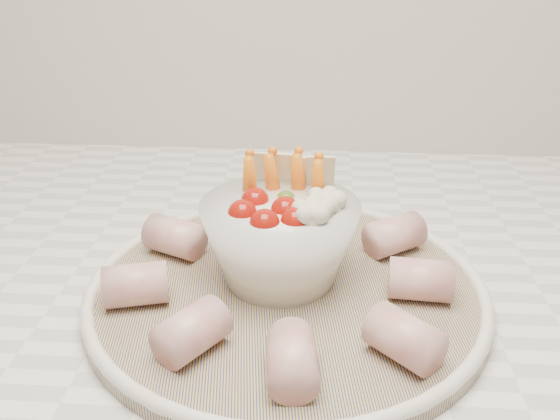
{
  "coord_description": "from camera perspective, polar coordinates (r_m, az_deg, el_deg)",
  "views": [
    {
      "loc": [
        0.02,
        0.87,
        1.25
      ],
      "look_at": [
        -0.02,
        1.37,
        1.01
      ],
      "focal_mm": 40.0,
      "sensor_mm": 36.0,
      "label": 1
    }
  ],
  "objects": [
    {
      "name": "veggie_bowl",
      "position": [
        0.56,
        0.1,
        -2.48
      ],
      "size": [
        0.14,
        0.14,
        0.11
      ],
      "color": "white",
      "rests_on": "serving_platter"
    },
    {
      "name": "serving_platter",
      "position": [
        0.58,
        0.62,
        -7.33
      ],
      "size": [
        0.41,
        0.41,
        0.02
      ],
      "color": "navy",
      "rests_on": "kitchen_counter"
    },
    {
      "name": "cured_meat_rolls",
      "position": [
        0.56,
        0.63,
        -5.41
      ],
      "size": [
        0.31,
        0.31,
        0.04
      ],
      "color": "#BA5559",
      "rests_on": "serving_platter"
    }
  ]
}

